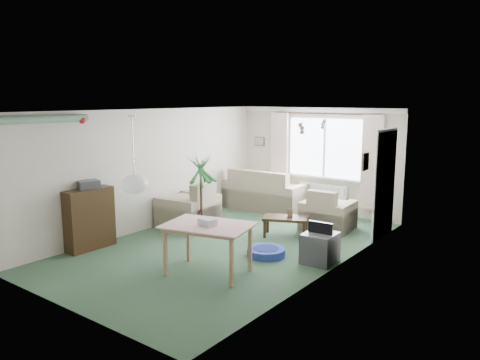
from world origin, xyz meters
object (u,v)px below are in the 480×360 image
Objects in this scene: sofa at (266,189)px; armchair_corner at (328,209)px; coffee_table at (285,226)px; bookshelf at (90,219)px; tv_cube at (320,248)px; armchair_left at (188,204)px; houseplant at (201,193)px; pet_bed at (266,252)px; dining_table at (208,249)px.

armchair_corner is at bearing 156.89° from sofa.
armchair_corner reaches higher than coffee_table.
tv_cube is (3.54, 1.78, -0.29)m from bookshelf.
armchair_left is 0.97× the size of bookshelf.
armchair_left is 0.70m from houseplant.
armchair_corner is 2.57m from houseplant.
houseplant reaches higher than tv_cube.
tv_cube is 0.92m from pet_bed.
armchair_corner is 1.75× the size of tv_cube.
houseplant reaches higher than armchair_left.
tv_cube is (2.76, -2.58, -0.24)m from sofa.
armchair_corner is at bearing 87.79° from pet_bed.
coffee_table is 1.57× the size of tv_cube.
houseplant is at bearing 174.71° from tv_cube.
pet_bed is at bearing -166.82° from tv_cube.
armchair_corner is 2.02m from tv_cube.
pet_bed is at bearing 77.46° from dining_table.
dining_table reaches higher than coffee_table.
tv_cube is (1.21, -0.92, 0.05)m from coffee_table.
bookshelf is at bearing -150.17° from pet_bed.
pet_bed is at bearing 30.02° from bookshelf.
armchair_left is 0.65× the size of houseplant.
armchair_left is 2.09m from coffee_table.
bookshelf is (-0.78, -4.36, 0.05)m from sofa.
sofa is 2.29× the size of coffee_table.
coffee_table is at bearing 92.02° from dining_table.
armchair_left is 3.23m from tv_cube.
dining_table is (1.63, -4.00, -0.11)m from sofa.
pet_bed is at bearing -73.57° from coffee_table.
pet_bed is at bearing -11.56° from houseplant.
tv_cube is (0.78, -1.86, -0.18)m from armchair_corner.
dining_table is at bearing -87.98° from coffee_table.
sofa is at bearing 123.85° from pet_bed.
armchair_corner is 0.59× the size of houseplant.
houseplant is 2.69m from tv_cube.
dining_table is (2.41, 0.36, -0.17)m from bookshelf.
coffee_table is (1.55, -1.66, -0.29)m from sofa.
tv_cube is at bearing 51.62° from dining_table.
sofa reaches higher than tv_cube.
houseplant reaches higher than pet_bed.
bookshelf reaches higher than sofa.
sofa is at bearing -24.37° from armchair_corner.
sofa is 4.43m from bookshelf.
bookshelf is (-2.33, -2.70, 0.35)m from coffee_table.
armchair_corner is 0.90× the size of armchair_left.
coffee_table is 3.58m from bookshelf.
dining_table is (0.08, -2.34, 0.18)m from coffee_table.
bookshelf is 3.97m from tv_cube.
armchair_left is 1.60× the size of pet_bed.
dining_table is (-0.34, -3.28, -0.05)m from armchair_corner.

